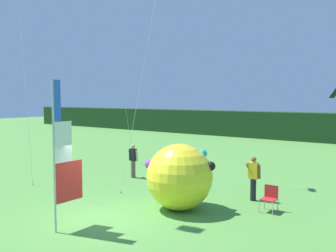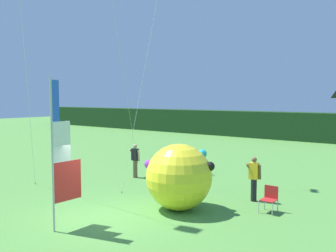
% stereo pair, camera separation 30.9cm
% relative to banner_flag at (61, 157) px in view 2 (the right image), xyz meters
% --- Properties ---
extents(ground_plane, '(120.00, 120.00, 0.00)m').
position_rel_banner_flag_xyz_m(ground_plane, '(0.26, 1.31, -2.16)').
color(ground_plane, '#518E3D').
extents(distant_treeline, '(80.00, 2.40, 2.60)m').
position_rel_banner_flag_xyz_m(distant_treeline, '(0.26, 27.60, -0.86)').
color(distant_treeline, '#193819').
rests_on(distant_treeline, ground).
extents(banner_flag, '(0.06, 1.03, 4.51)m').
position_rel_banner_flag_xyz_m(banner_flag, '(0.00, 0.00, 0.00)').
color(banner_flag, '#B7B7BC').
rests_on(banner_flag, ground).
extents(person_near_banner, '(0.55, 0.48, 1.69)m').
position_rel_banner_flag_xyz_m(person_near_banner, '(3.26, 6.23, -1.26)').
color(person_near_banner, black).
rests_on(person_near_banner, ground).
extents(person_mid_field, '(0.55, 0.48, 1.66)m').
position_rel_banner_flag_xyz_m(person_mid_field, '(-3.08, 6.44, -1.28)').
color(person_mid_field, brown).
rests_on(person_mid_field, ground).
extents(inflatable_balloon, '(2.32, 2.32, 2.32)m').
position_rel_banner_flag_xyz_m(inflatable_balloon, '(1.64, 3.64, -1.00)').
color(inflatable_balloon, yellow).
rests_on(inflatable_balloon, ground).
extents(folding_chair, '(0.51, 0.51, 0.89)m').
position_rel_banner_flag_xyz_m(folding_chair, '(4.25, 5.33, -1.65)').
color(folding_chair, '#BCBCC1').
rests_on(folding_chair, ground).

